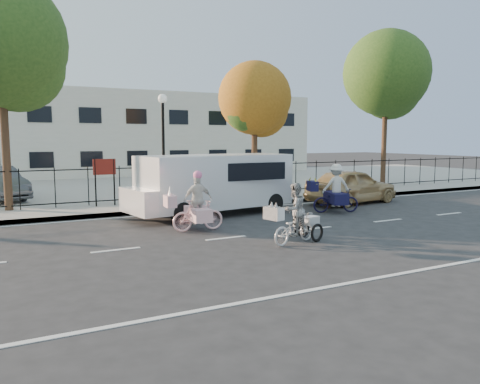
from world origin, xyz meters
TOP-DOWN VIEW (x-y plane):
  - ground at (0.00, 0.00)m, footprint 120.00×120.00m
  - road_markings at (0.00, 0.00)m, footprint 60.00×9.52m
  - curb at (0.00, 5.05)m, footprint 60.00×0.10m
  - sidewalk at (0.00, 6.10)m, footprint 60.00×2.20m
  - parking_lot at (0.00, 15.00)m, footprint 60.00×15.60m
  - iron_fence at (0.00, 7.20)m, footprint 58.00×0.06m
  - building at (0.00, 25.00)m, footprint 34.00×10.00m
  - lamppost at (0.50, 6.80)m, footprint 0.36×0.36m
  - street_sign at (-1.85, 6.80)m, footprint 0.85×0.06m
  - zebra_trike at (1.31, -1.39)m, footprint 1.85×1.08m
  - unicorn_bike at (-0.31, 1.31)m, footprint 1.78×1.25m
  - bull_bike at (5.54, 2.20)m, footprint 1.99×1.41m
  - white_van at (1.34, 3.80)m, footprint 6.30×2.89m
  - gold_sedan at (7.71, 3.80)m, footprint 4.53×2.35m
  - lot_car_d at (2.02, 11.15)m, footprint 2.68×3.97m
  - tree_west at (-5.03, 7.36)m, footprint 4.58×4.58m
  - tree_mid at (5.62, 8.26)m, footprint 3.50×3.46m
  - tree_east at (13.92, 8.26)m, footprint 4.72×4.72m

SIDE VIEW (x-z plane):
  - ground at x=0.00m, z-range 0.00..0.00m
  - road_markings at x=0.00m, z-range 0.00..0.01m
  - curb at x=0.00m, z-range 0.00..0.15m
  - sidewalk at x=0.00m, z-range 0.00..0.15m
  - parking_lot at x=0.00m, z-range 0.00..0.15m
  - zebra_trike at x=1.31m, z-range -0.18..1.40m
  - unicorn_bike at x=-0.31m, z-range -0.23..1.56m
  - bull_bike at x=5.54m, z-range -0.18..1.61m
  - gold_sedan at x=7.71m, z-range 0.00..1.47m
  - lot_car_d at x=2.02m, z-range 0.15..1.41m
  - iron_fence at x=0.00m, z-range 0.15..1.65m
  - white_van at x=1.34m, z-range 0.11..2.25m
  - street_sign at x=-1.85m, z-range 0.52..2.32m
  - building at x=0.00m, z-range 0.00..6.00m
  - lamppost at x=0.50m, z-range 0.95..5.28m
  - tree_mid at x=5.62m, z-range 1.27..7.62m
  - tree_west at x=-5.03m, z-range 1.68..10.07m
  - tree_east at x=13.92m, z-range 1.73..10.38m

